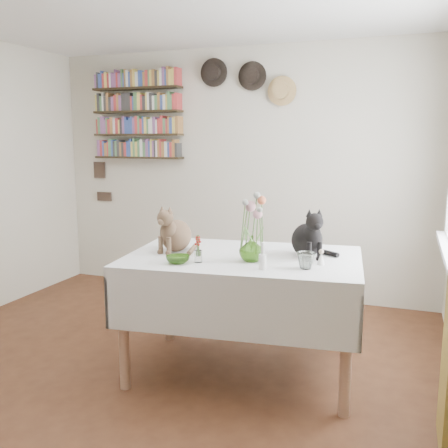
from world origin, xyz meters
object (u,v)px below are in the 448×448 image
at_px(dining_table, 243,285).
at_px(flower_vase, 251,249).
at_px(black_cat, 307,231).
at_px(bookshelf_unit, 138,115).
at_px(tabby_cat, 176,227).

relative_size(dining_table, flower_vase, 9.91).
bearing_deg(black_cat, bookshelf_unit, 112.79).
bearing_deg(bookshelf_unit, tabby_cat, -53.60).
height_order(dining_table, flower_vase, flower_vase).
distance_m(tabby_cat, flower_vase, 0.60).
bearing_deg(bookshelf_unit, flower_vase, -44.61).
bearing_deg(dining_table, flower_vase, -52.72).
bearing_deg(black_cat, flower_vase, -169.70).
xyz_separation_m(dining_table, black_cat, (0.40, 0.15, 0.37)).
xyz_separation_m(tabby_cat, black_cat, (0.89, 0.15, 0.00)).
height_order(dining_table, bookshelf_unit, bookshelf_unit).
height_order(black_cat, flower_vase, black_cat).
bearing_deg(bookshelf_unit, black_cat, -35.66).
bearing_deg(black_cat, tabby_cat, 158.11).
height_order(flower_vase, bookshelf_unit, bookshelf_unit).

